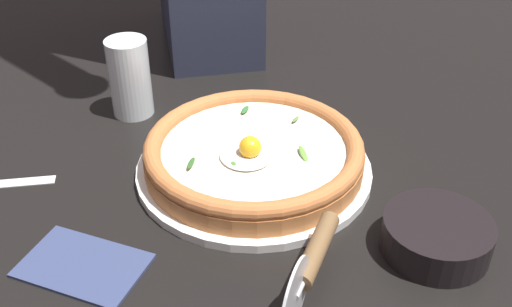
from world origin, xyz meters
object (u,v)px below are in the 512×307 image
side_bowl (439,236)px  pizza_cutter (313,263)px  drinking_glass (132,82)px  pizza (256,152)px  folded_napkin (85,264)px

side_bowl → pizza_cutter: pizza_cutter is taller
pizza_cutter → drinking_glass: size_ratio=1.30×
pizza → side_bowl: 0.26m
side_bowl → pizza: bearing=52.5°
pizza_cutter → drinking_glass: bearing=31.7°
side_bowl → folded_napkin: bearing=92.5°
pizza → folded_napkin: pizza is taller
pizza_cutter → pizza: bearing=13.7°
pizza_cutter → drinking_glass: drinking_glass is taller
drinking_glass → folded_napkin: bearing=178.3°
pizza → pizza_cutter: pizza_cutter is taller
pizza → drinking_glass: size_ratio=2.40×
pizza → pizza_cutter: (-0.22, -0.05, 0.01)m
folded_napkin → pizza_cutter: bearing=-100.0°
pizza → side_bowl: (-0.16, -0.21, -0.01)m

